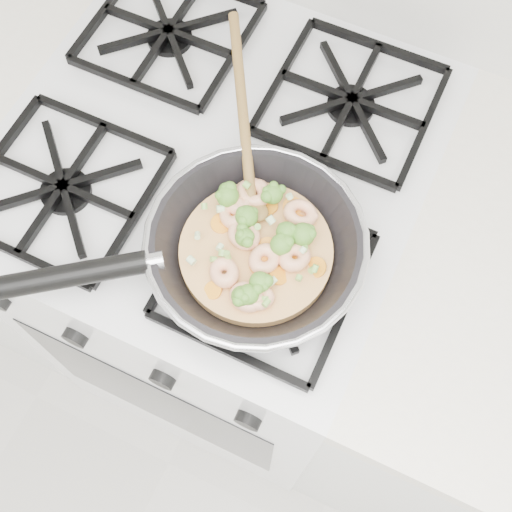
% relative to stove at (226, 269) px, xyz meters
% --- Properties ---
extents(stove, '(0.60, 0.60, 0.92)m').
position_rel_stove_xyz_m(stove, '(0.00, 0.00, 0.00)').
color(stove, white).
rests_on(stove, ground).
extents(skillet, '(0.41, 0.49, 0.09)m').
position_rel_stove_xyz_m(skillet, '(0.13, -0.14, 0.50)').
color(skillet, black).
rests_on(skillet, stove).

